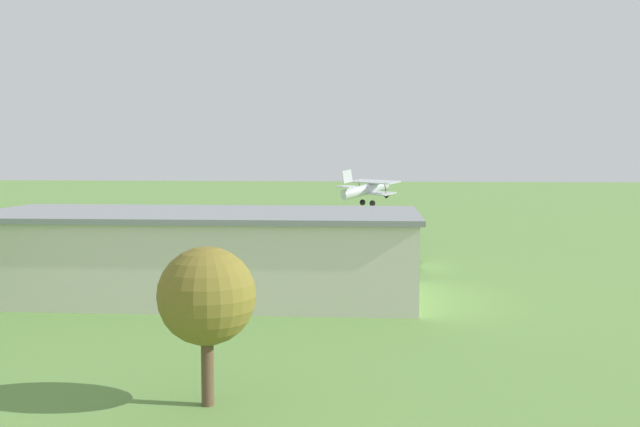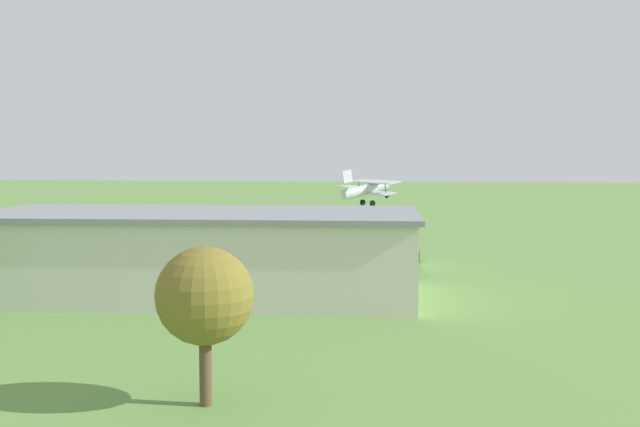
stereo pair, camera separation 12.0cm
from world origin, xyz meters
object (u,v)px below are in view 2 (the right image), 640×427
biplane (367,189)px  person_beside_truck (112,251)px  person_walking_on_apron (161,252)px  truck_delivery_white (405,247)px  person_at_fence_line (223,251)px  person_watching_takeoff (94,259)px  car_grey (70,252)px  tree_by_windsock (205,297)px  hangar (198,253)px  person_near_hangar_door (246,247)px

biplane → person_beside_truck: size_ratio=4.53×
person_beside_truck → person_walking_on_apron: person_beside_truck is taller
biplane → truck_delivery_white: (-3.84, 15.32, -4.28)m
truck_delivery_white → person_walking_on_apron: 21.68m
biplane → person_at_fence_line: 19.10m
biplane → person_beside_truck: biplane is taller
biplane → person_watching_takeoff: biplane is taller
car_grey → person_watching_takeoff: bearing=135.3°
tree_by_windsock → person_at_fence_line: bearing=-77.3°
hangar → biplane: 32.09m
person_beside_truck → person_walking_on_apron: (-4.60, -0.05, -0.03)m
person_near_hangar_door → tree_by_windsock: 41.89m
hangar → person_beside_truck: bearing=-51.4°
person_beside_truck → person_walking_on_apron: 4.60m
person_beside_truck → tree_by_windsock: tree_by_windsock is taller
person_near_hangar_door → person_at_fence_line: 3.14m
person_watching_takeoff → person_near_hangar_door: bearing=-141.5°
person_watching_takeoff → person_at_fence_line: 11.34m
tree_by_windsock → hangar: bearing=-73.9°
person_walking_on_apron → tree_by_windsock: tree_by_windsock is taller
truck_delivery_white → person_near_hangar_door: bearing=-17.0°
biplane → person_at_fence_line: bearing=47.1°
truck_delivery_white → tree_by_windsock: (7.73, 36.62, 2.53)m
biplane → person_at_fence_line: biplane is taller
biplane → person_near_hangar_door: biplane is taller
person_watching_takeoff → tree_by_windsock: 37.24m
person_near_hangar_door → biplane: bearing=-135.5°
person_walking_on_apron → person_beside_truck: bearing=0.6°
person_at_fence_line → car_grey: bearing=9.5°
car_grey → person_walking_on_apron: car_grey is taller
biplane → person_walking_on_apron: (17.82, 14.84, -5.11)m
person_watching_takeoff → tree_by_windsock: (-18.19, 32.32, 3.33)m
person_near_hangar_door → person_walking_on_apron: size_ratio=1.09×
person_watching_takeoff → person_beside_truck: size_ratio=0.99×
person_near_hangar_door → person_watching_takeoff: (11.11, 8.83, -0.06)m
person_near_hangar_door → person_watching_takeoff: person_near_hangar_door is taller
hangar → person_at_fence_line: (2.41, -16.81, -2.06)m
truck_delivery_white → person_watching_takeoff: size_ratio=4.37×
truck_delivery_white → person_watching_takeoff: 26.28m
person_watching_takeoff → tree_by_windsock: size_ratio=0.27×
hangar → person_near_hangar_door: 19.64m
person_watching_takeoff → person_walking_on_apron: (-4.25, -4.77, -0.02)m
person_watching_takeoff → person_walking_on_apron: 6.39m
hangar → person_watching_takeoff: size_ratio=18.36×
hangar → biplane: size_ratio=4.00×
biplane → person_beside_truck: 27.38m
truck_delivery_white → person_at_fence_line: (16.37, -1.83, -0.81)m
person_watching_takeoff → tree_by_windsock: bearing=119.4°
car_grey → person_at_fence_line: bearing=-170.5°
hangar → person_near_hangar_door: hangar is taller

